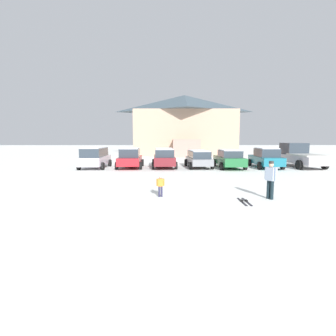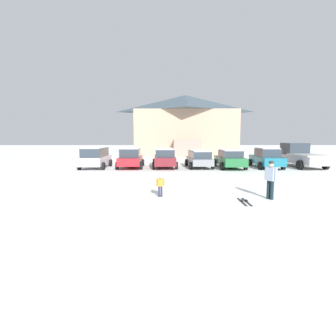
% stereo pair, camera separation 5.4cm
% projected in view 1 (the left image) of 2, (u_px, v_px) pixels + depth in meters
% --- Properties ---
extents(ground, '(160.00, 160.00, 0.00)m').
position_uv_depth(ground, '(193.00, 229.00, 7.70)').
color(ground, white).
extents(ski_lodge, '(15.25, 12.08, 9.03)m').
position_uv_depth(ski_lodge, '(184.00, 125.00, 40.25)').
color(ski_lodge, tan).
rests_on(ski_lodge, ground).
extents(parked_white_suv, '(2.22, 4.34, 1.81)m').
position_uv_depth(parked_white_suv, '(95.00, 157.00, 22.75)').
color(parked_white_suv, white).
rests_on(parked_white_suv, ground).
extents(parked_red_sedan, '(2.31, 4.36, 1.75)m').
position_uv_depth(parked_red_sedan, '(130.00, 158.00, 22.98)').
color(parked_red_sedan, '#B41F27').
rests_on(parked_red_sedan, ground).
extents(parked_maroon_van, '(2.27, 4.79, 1.70)m').
position_uv_depth(parked_maroon_van, '(164.00, 157.00, 23.25)').
color(parked_maroon_van, maroon).
rests_on(parked_maroon_van, ground).
extents(parked_grey_wagon, '(2.29, 4.33, 1.54)m').
position_uv_depth(parked_grey_wagon, '(199.00, 158.00, 23.09)').
color(parked_grey_wagon, gray).
rests_on(parked_grey_wagon, ground).
extents(parked_green_coupe, '(2.24, 4.72, 1.61)m').
position_uv_depth(parked_green_coupe, '(229.00, 159.00, 22.79)').
color(parked_green_coupe, '#246A38').
rests_on(parked_green_coupe, ground).
extents(parked_teal_hatchback, '(2.25, 4.60, 1.76)m').
position_uv_depth(parked_teal_hatchback, '(266.00, 158.00, 23.02)').
color(parked_teal_hatchback, '#1B6C80').
rests_on(parked_teal_hatchback, ground).
extents(pickup_truck, '(2.78, 5.96, 2.15)m').
position_uv_depth(pickup_truck, '(299.00, 156.00, 23.74)').
color(pickup_truck, '#C0B2BA').
rests_on(pickup_truck, ground).
extents(skier_adult_in_blue_parka, '(0.41, 0.55, 1.67)m').
position_uv_depth(skier_adult_in_blue_parka, '(271.00, 178.00, 11.35)').
color(skier_adult_in_blue_parka, black).
rests_on(skier_adult_in_blue_parka, ground).
extents(skier_child_in_orange_jacket, '(0.37, 0.17, 0.99)m').
position_uv_depth(skier_child_in_orange_jacket, '(160.00, 185.00, 11.83)').
color(skier_child_in_orange_jacket, '#2F2E4C').
rests_on(skier_child_in_orange_jacket, ground).
extents(pair_of_skis, '(0.30, 1.36, 0.08)m').
position_uv_depth(pair_of_skis, '(244.00, 201.00, 10.94)').
color(pair_of_skis, black).
rests_on(pair_of_skis, ground).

